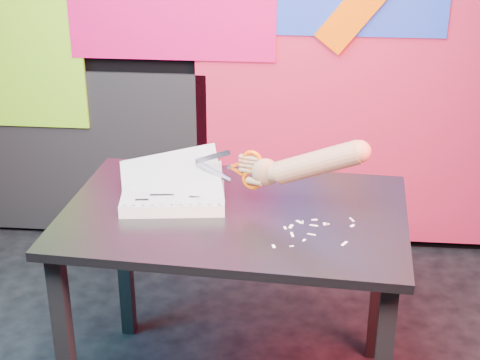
# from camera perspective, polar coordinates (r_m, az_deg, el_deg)

# --- Properties ---
(room) EXTENTS (3.01, 3.01, 2.71)m
(room) POSITION_cam_1_polar(r_m,az_deg,el_deg) (1.92, -5.98, 9.76)
(room) COLOR black
(room) RESTS_ON ground
(backdrop) EXTENTS (2.88, 0.05, 2.08)m
(backdrop) POSITION_cam_1_polar(r_m,az_deg,el_deg) (3.42, 0.01, 9.36)
(backdrop) COLOR #C01C3A
(backdrop) RESTS_ON ground
(work_table) EXTENTS (1.16, 0.82, 0.75)m
(work_table) POSITION_cam_1_polar(r_m,az_deg,el_deg) (2.45, -0.42, -4.48)
(work_table) COLOR black
(work_table) RESTS_ON ground
(printout_stack) EXTENTS (0.38, 0.29, 0.18)m
(printout_stack) POSITION_cam_1_polar(r_m,az_deg,el_deg) (2.47, -5.18, -1.17)
(printout_stack) COLOR beige
(printout_stack) RESTS_ON work_table
(scissors) EXTENTS (0.23, 0.08, 0.14)m
(scissors) POSITION_cam_1_polar(r_m,az_deg,el_deg) (2.39, 0.57, 0.83)
(scissors) COLOR silver
(scissors) RESTS_ON printout_stack
(hand_forearm) EXTENTS (0.40, 0.16, 0.20)m
(hand_forearm) POSITION_cam_1_polar(r_m,az_deg,el_deg) (2.31, 5.36, 1.25)
(hand_forearm) COLOR brown
(hand_forearm) RESTS_ON work_table
(paper_clippings) EXTENTS (0.25, 0.22, 0.00)m
(paper_clippings) POSITION_cam_1_polar(r_m,az_deg,el_deg) (2.30, 5.64, -3.84)
(paper_clippings) COLOR white
(paper_clippings) RESTS_ON work_table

